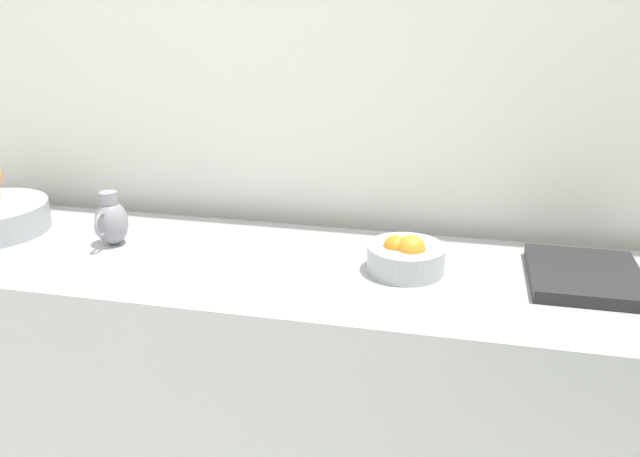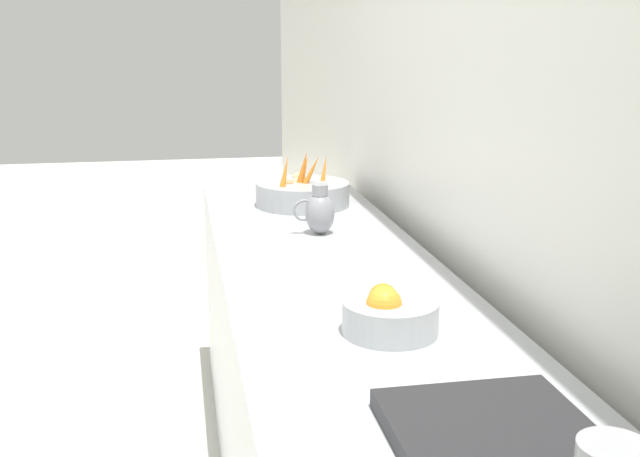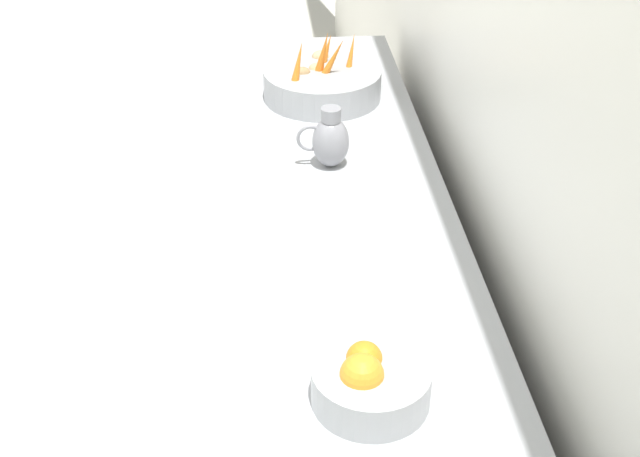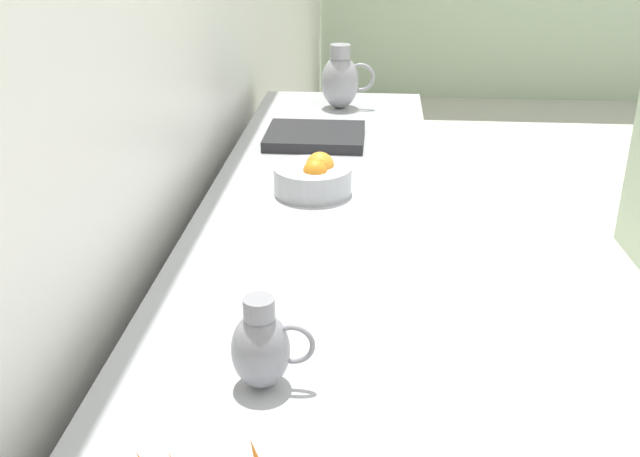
% 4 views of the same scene
% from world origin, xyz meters
% --- Properties ---
extents(prep_counter, '(0.66, 3.15, 0.92)m').
position_xyz_m(prep_counter, '(-1.51, -0.01, 0.46)').
color(prep_counter, '#ADAFB5').
rests_on(prep_counter, ground_plane).
extents(orange_bowl, '(0.22, 0.22, 0.12)m').
position_xyz_m(orange_bowl, '(-1.53, 0.37, 0.97)').
color(orange_bowl, '#ADAFB5').
rests_on(orange_bowl, prep_counter).
extents(metal_pitcher_tall, '(0.21, 0.15, 0.25)m').
position_xyz_m(metal_pitcher_tall, '(-1.51, 1.32, 1.04)').
color(metal_pitcher_tall, '#939399').
rests_on(metal_pitcher_tall, prep_counter).
extents(metal_pitcher_short, '(0.15, 0.10, 0.17)m').
position_xyz_m(metal_pitcher_short, '(-1.54, -0.56, 1.00)').
color(metal_pitcher_short, gray).
rests_on(metal_pitcher_short, prep_counter).
extents(counter_sink_basin, '(0.34, 0.30, 0.04)m').
position_xyz_m(counter_sink_basin, '(-1.57, 0.86, 0.94)').
color(counter_sink_basin, '#232326').
rests_on(counter_sink_basin, prep_counter).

